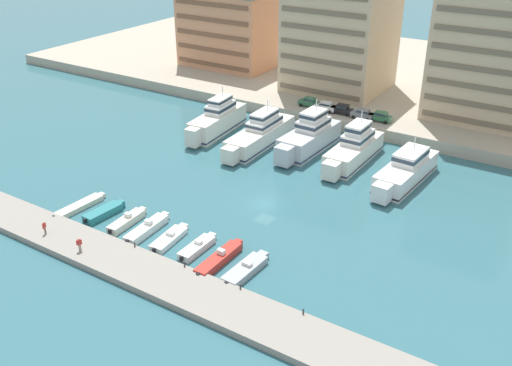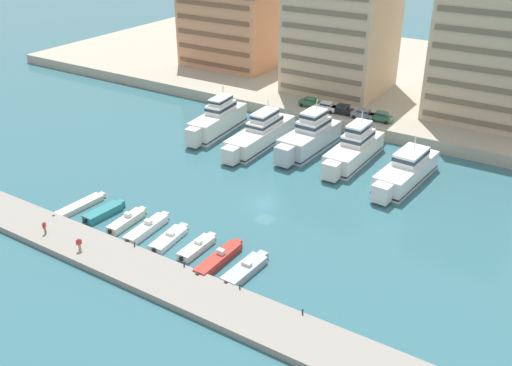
# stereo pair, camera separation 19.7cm
# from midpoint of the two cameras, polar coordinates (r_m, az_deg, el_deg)

# --- Properties ---
(ground_plane) EXTENTS (400.00, 400.00, 0.00)m
(ground_plane) POSITION_cam_midpoint_polar(r_m,az_deg,el_deg) (79.61, 0.96, -2.07)
(ground_plane) COLOR #336670
(quay_promenade) EXTENTS (180.00, 70.00, 2.15)m
(quay_promenade) POSITION_cam_midpoint_polar(r_m,az_deg,el_deg) (135.03, 15.89, 9.82)
(quay_promenade) COLOR #ADA38E
(quay_promenade) RESTS_ON ground
(pier_dock) EXTENTS (120.00, 6.19, 0.79)m
(pier_dock) POSITION_cam_midpoint_polar(r_m,az_deg,el_deg) (64.97, -9.19, -9.52)
(pier_dock) COLOR gray
(pier_dock) RESTS_ON ground
(yacht_ivory_far_left) EXTENTS (5.13, 17.12, 8.10)m
(yacht_ivory_far_left) POSITION_cam_midpoint_polar(r_m,az_deg,el_deg) (102.97, -3.80, 6.29)
(yacht_ivory_far_left) COLOR silver
(yacht_ivory_far_left) RESTS_ON ground
(yacht_ivory_left) EXTENTS (4.73, 19.76, 7.43)m
(yacht_ivory_left) POSITION_cam_midpoint_polar(r_m,az_deg,el_deg) (97.63, 0.52, 4.96)
(yacht_ivory_left) COLOR silver
(yacht_ivory_left) RESTS_ON ground
(yacht_silver_mid_left) EXTENTS (5.34, 16.94, 8.42)m
(yacht_silver_mid_left) POSITION_cam_midpoint_polar(r_m,az_deg,el_deg) (95.73, 5.40, 4.61)
(yacht_silver_mid_left) COLOR silver
(yacht_silver_mid_left) RESTS_ON ground
(yacht_ivory_center_left) EXTENTS (4.56, 17.34, 7.98)m
(yacht_ivory_center_left) POSITION_cam_midpoint_polar(r_m,az_deg,el_deg) (92.51, 9.84, 3.36)
(yacht_ivory_center_left) COLOR silver
(yacht_ivory_center_left) RESTS_ON ground
(yacht_white_center) EXTENTS (5.49, 17.59, 6.48)m
(yacht_white_center) POSITION_cam_midpoint_polar(r_m,az_deg,el_deg) (87.54, 14.82, 1.18)
(yacht_white_center) COLOR white
(yacht_white_center) RESTS_ON ground
(motorboat_cream_far_left) EXTENTS (2.07, 8.57, 0.82)m
(motorboat_cream_far_left) POSITION_cam_midpoint_polar(r_m,az_deg,el_deg) (81.87, -17.20, -2.23)
(motorboat_cream_far_left) COLOR beige
(motorboat_cream_far_left) RESTS_ON ground
(motorboat_teal_left) EXTENTS (2.23, 6.58, 1.02)m
(motorboat_teal_left) POSITION_cam_midpoint_polar(r_m,az_deg,el_deg) (79.18, -14.90, -2.83)
(motorboat_teal_left) COLOR teal
(motorboat_teal_left) RESTS_ON ground
(motorboat_cream_mid_left) EXTENTS (1.89, 6.92, 1.51)m
(motorboat_cream_mid_left) POSITION_cam_midpoint_polar(r_m,az_deg,el_deg) (76.47, -12.71, -3.69)
(motorboat_cream_mid_left) COLOR beige
(motorboat_cream_mid_left) RESTS_ON ground
(motorboat_white_center_left) EXTENTS (2.10, 8.09, 1.54)m
(motorboat_white_center_left) POSITION_cam_midpoint_polar(r_m,az_deg,el_deg) (74.24, -10.76, -4.47)
(motorboat_white_center_left) COLOR white
(motorboat_white_center_left) RESTS_ON ground
(motorboat_white_center) EXTENTS (2.45, 6.88, 1.16)m
(motorboat_white_center) POSITION_cam_midpoint_polar(r_m,az_deg,el_deg) (72.02, -8.58, -5.46)
(motorboat_white_center) COLOR white
(motorboat_white_center) RESTS_ON ground
(motorboat_white_center_right) EXTENTS (1.73, 6.48, 1.31)m
(motorboat_white_center_right) POSITION_cam_midpoint_polar(r_m,az_deg,el_deg) (69.76, -5.82, -6.39)
(motorboat_white_center_right) COLOR white
(motorboat_white_center_right) RESTS_ON ground
(motorboat_red_mid_right) EXTENTS (1.68, 8.54, 1.56)m
(motorboat_red_mid_right) POSITION_cam_midpoint_polar(r_m,az_deg,el_deg) (67.41, -3.64, -7.56)
(motorboat_red_mid_right) COLOR red
(motorboat_red_mid_right) RESTS_ON ground
(motorboat_grey_right) EXTENTS (2.40, 7.64, 1.29)m
(motorboat_grey_right) POSITION_cam_midpoint_polar(r_m,az_deg,el_deg) (65.65, -0.98, -8.61)
(motorboat_grey_right) COLOR #9EA3A8
(motorboat_grey_right) RESTS_ON ground
(car_green_far_left) EXTENTS (4.17, 2.06, 1.80)m
(car_green_far_left) POSITION_cam_midpoint_polar(r_m,az_deg,el_deg) (110.40, 5.47, 8.10)
(car_green_far_left) COLOR #2D6642
(car_green_far_left) RESTS_ON quay_promenade
(car_white_left) EXTENTS (4.18, 2.09, 1.80)m
(car_white_left) POSITION_cam_midpoint_polar(r_m,az_deg,el_deg) (108.24, 7.06, 7.62)
(car_white_left) COLOR white
(car_white_left) RESTS_ON quay_promenade
(car_black_mid_left) EXTENTS (4.14, 1.99, 1.80)m
(car_black_mid_left) POSITION_cam_midpoint_polar(r_m,az_deg,el_deg) (107.32, 8.69, 7.34)
(car_black_mid_left) COLOR black
(car_black_mid_left) RESTS_ON quay_promenade
(car_grey_center_left) EXTENTS (4.13, 1.98, 1.80)m
(car_grey_center_left) POSITION_cam_midpoint_polar(r_m,az_deg,el_deg) (105.49, 10.71, 6.83)
(car_grey_center_left) COLOR slate
(car_grey_center_left) RESTS_ON quay_promenade
(car_green_center) EXTENTS (4.15, 2.01, 1.80)m
(car_green_center) POSITION_cam_midpoint_polar(r_m,az_deg,el_deg) (104.82, 12.44, 6.53)
(car_green_center) COLOR #2D6642
(car_green_center) RESTS_ON quay_promenade
(apartment_block_far_left) EXTENTS (21.56, 14.73, 18.98)m
(apartment_block_far_left) POSITION_cam_midpoint_polar(r_m,az_deg,el_deg) (137.05, -2.47, 15.20)
(apartment_block_far_left) COLOR tan
(apartment_block_far_left) RESTS_ON quay_promenade
(apartment_block_left) EXTENTS (19.27, 18.04, 26.85)m
(apartment_block_left) POSITION_cam_midpoint_polar(r_m,az_deg,el_deg) (119.44, 8.63, 15.10)
(apartment_block_left) COLOR #C6AD89
(apartment_block_left) RESTS_ON quay_promenade
(apartment_block_mid_left) EXTENTS (19.28, 15.70, 26.65)m
(apartment_block_mid_left) POSITION_cam_midpoint_polar(r_m,az_deg,el_deg) (109.51, 22.80, 12.22)
(apartment_block_mid_left) COLOR #C6AD89
(apartment_block_mid_left) RESTS_ON quay_promenade
(pedestrian_near_edge) EXTENTS (0.44, 0.59, 1.73)m
(pedestrian_near_edge) POSITION_cam_midpoint_polar(r_m,az_deg,el_deg) (70.83, -17.21, -5.74)
(pedestrian_near_edge) COLOR #7A6B56
(pedestrian_near_edge) RESTS_ON pier_dock
(pedestrian_mid_deck) EXTENTS (0.32, 0.63, 1.67)m
(pedestrian_mid_deck) POSITION_cam_midpoint_polar(r_m,az_deg,el_deg) (75.68, -20.34, -4.06)
(pedestrian_mid_deck) COLOR #7A6B56
(pedestrian_mid_deck) RESTS_ON pier_dock
(bollard_west) EXTENTS (0.20, 0.20, 0.61)m
(bollard_west) POSITION_cam_midpoint_polar(r_m,az_deg,el_deg) (70.29, -11.99, -5.98)
(bollard_west) COLOR #2D2D33
(bollard_west) RESTS_ON pier_dock
(bollard_west_mid) EXTENTS (0.20, 0.20, 0.61)m
(bollard_west_mid) POSITION_cam_midpoint_polar(r_m,az_deg,el_deg) (65.86, -7.12, -8.03)
(bollard_west_mid) COLOR #2D2D33
(bollard_west_mid) RESTS_ON pier_dock
(bollard_east_mid) EXTENTS (0.20, 0.20, 0.61)m
(bollard_east_mid) POSITION_cam_midpoint_polar(r_m,az_deg,el_deg) (62.07, -1.54, -10.27)
(bollard_east_mid) COLOR #2D2D33
(bollard_east_mid) RESTS_ON pier_dock
(bollard_east) EXTENTS (0.20, 0.20, 0.61)m
(bollard_east) POSITION_cam_midpoint_polar(r_m,az_deg,el_deg) (59.02, 4.78, -12.66)
(bollard_east) COLOR #2D2D33
(bollard_east) RESTS_ON pier_dock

